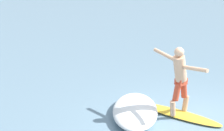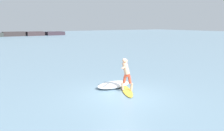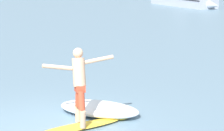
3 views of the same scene
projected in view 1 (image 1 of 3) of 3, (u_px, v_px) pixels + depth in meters
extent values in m
plane|color=slate|center=(195.00, 128.00, 7.22)|extent=(200.00, 200.00, 0.00)
ellipsoid|color=yellow|center=(179.00, 114.00, 7.82)|extent=(1.40, 2.17, 0.08)
ellipsoid|color=yellow|center=(140.00, 103.00, 8.42)|extent=(0.37, 0.39, 0.07)
ellipsoid|color=#2D2D33|center=(179.00, 114.00, 7.82)|extent=(1.42, 2.19, 0.03)
cone|color=black|center=(214.00, 128.00, 7.37)|extent=(0.07, 0.07, 0.14)
cone|color=black|center=(209.00, 124.00, 7.55)|extent=(0.07, 0.07, 0.14)
cone|color=black|center=(206.00, 128.00, 7.35)|extent=(0.07, 0.07, 0.14)
cylinder|color=tan|center=(173.00, 108.00, 7.60)|extent=(0.22, 0.21, 0.40)
cylinder|color=#C7442A|center=(177.00, 92.00, 7.54)|extent=(0.26, 0.26, 0.44)
cylinder|color=tan|center=(185.00, 103.00, 7.88)|extent=(0.22, 0.21, 0.40)
cylinder|color=#C7442A|center=(184.00, 89.00, 7.69)|extent=(0.26, 0.26, 0.44)
cube|color=#C7442A|center=(181.00, 81.00, 7.54)|extent=(0.33, 0.32, 0.16)
cylinder|color=tan|center=(180.00, 68.00, 7.38)|extent=(0.50, 0.49, 0.68)
sphere|color=tan|center=(179.00, 52.00, 7.21)|extent=(0.23, 0.23, 0.23)
cylinder|color=tan|center=(195.00, 69.00, 6.96)|extent=(0.54, 0.54, 0.20)
cylinder|color=tan|center=(164.00, 54.00, 7.63)|extent=(0.53, 0.55, 0.20)
ellipsoid|color=white|center=(135.00, 110.00, 7.78)|extent=(2.13, 1.25, 0.29)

